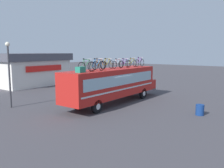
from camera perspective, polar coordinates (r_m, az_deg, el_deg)
name	(u,v)px	position (r m, az deg, el deg)	size (l,w,h in m)	color
ground_plane	(112,104)	(20.44, 0.04, -4.75)	(120.00, 120.00, 0.00)	#423F44
bus	(113,83)	(20.27, 0.36, 0.30)	(11.45, 2.39, 3.01)	red
luggage_bag_1	(80,70)	(16.63, -7.66, 3.47)	(0.58, 0.48, 0.41)	#1E7F66
rooftop_bicycle_1	(86,66)	(17.16, -6.22, 4.30)	(1.75, 0.44, 0.97)	black
rooftop_bicycle_2	(97,66)	(17.85, -3.61, 4.45)	(1.76, 0.44, 0.96)	black
rooftop_bicycle_3	(99,65)	(19.19, -3.16, 4.68)	(1.69, 0.44, 0.95)	black
rooftop_bicycle_4	(107,64)	(19.99, -1.12, 4.80)	(1.74, 0.44, 0.92)	black
rooftop_bicycle_5	(118,64)	(20.63, 1.38, 4.84)	(1.60, 0.44, 0.87)	black
rooftop_bicycle_6	(125,64)	(21.50, 3.08, 4.95)	(1.64, 0.44, 0.87)	black
rooftop_bicycle_7	(132,63)	(22.36, 4.86, 5.08)	(1.73, 0.44, 0.90)	black
rooftop_bicycle_8	(140,63)	(23.13, 6.70, 5.19)	(1.70, 0.44, 0.95)	black
roadside_building	(29,69)	(33.57, -19.44, 3.51)	(9.46, 7.05, 4.21)	silver
trash_bin	(200,110)	(17.83, 20.51, -5.90)	(0.58, 0.58, 0.76)	navy
street_lamp	(9,67)	(20.23, -23.73, 3.88)	(0.36, 0.36, 5.21)	#38383D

